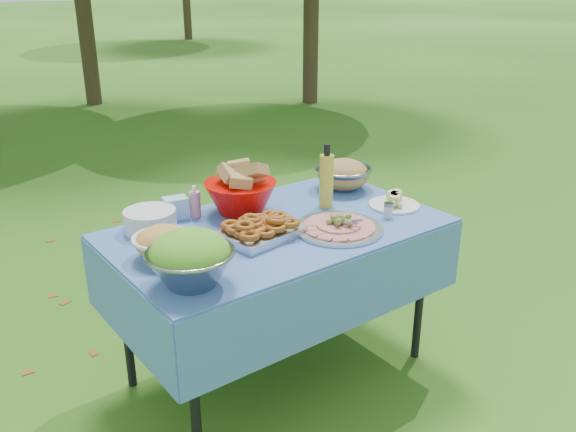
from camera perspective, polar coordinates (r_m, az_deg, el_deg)
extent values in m
plane|color=#153B0A|center=(3.08, -0.87, -14.16)|extent=(80.00, 80.00, 0.00)
cube|color=#77A5E5|center=(2.87, -0.92, -8.01)|extent=(1.46, 0.86, 0.76)
cylinder|color=silver|center=(2.71, -12.77, -0.38)|extent=(0.28, 0.28, 0.09)
cube|color=#9BC9FA|center=(2.83, -10.48, 0.77)|extent=(0.12, 0.10, 0.10)
cylinder|color=pink|center=(2.82, -8.71, 1.39)|extent=(0.07, 0.07, 0.15)
cube|color=silver|center=(2.58, -2.50, -1.21)|extent=(0.36, 0.28, 0.08)
cylinder|color=silver|center=(2.66, 4.76, -0.43)|extent=(0.50, 0.50, 0.09)
cylinder|color=gold|center=(2.89, 3.62, 3.78)|extent=(0.09, 0.09, 0.31)
cylinder|color=silver|center=(2.97, 9.93, 1.52)|extent=(0.25, 0.25, 0.07)
cylinder|color=silver|center=(2.83, 9.37, 0.54)|extent=(0.04, 0.04, 0.07)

